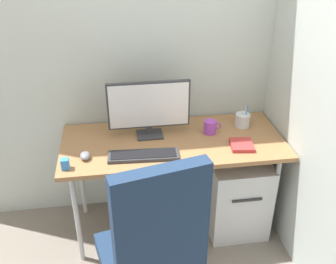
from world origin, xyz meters
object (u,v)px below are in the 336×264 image
(coffee_mug, at_px, (210,127))
(monitor, at_px, (149,107))
(office_chair, at_px, (153,252))
(desk_clamp_accessory, at_px, (65,164))
(notebook, at_px, (242,145))
(keyboard, at_px, (144,155))
(pen_holder, at_px, (242,120))
(filing_cabinet, at_px, (234,189))
(mouse, at_px, (85,156))

(coffee_mug, bearing_deg, monitor, 175.25)
(monitor, xyz_separation_m, coffee_mug, (0.40, -0.03, -0.16))
(office_chair, distance_m, coffee_mug, 0.99)
(monitor, bearing_deg, desk_clamp_accessory, -148.19)
(monitor, distance_m, notebook, 0.63)
(office_chair, height_order, coffee_mug, office_chair)
(keyboard, relative_size, pen_holder, 2.73)
(filing_cabinet, distance_m, desk_clamp_accessory, 1.21)
(desk_clamp_accessory, bearing_deg, keyboard, 7.23)
(notebook, bearing_deg, monitor, 164.51)
(pen_holder, bearing_deg, mouse, -166.23)
(notebook, xyz_separation_m, desk_clamp_accessory, (-1.07, -0.09, 0.02))
(office_chair, xyz_separation_m, keyboard, (0.02, 0.62, 0.15))
(office_chair, xyz_separation_m, desk_clamp_accessory, (-0.43, 0.57, 0.17))
(mouse, bearing_deg, notebook, -1.50)
(coffee_mug, height_order, desk_clamp_accessory, coffee_mug)
(keyboard, height_order, mouse, mouse)
(keyboard, bearing_deg, notebook, 2.67)
(desk_clamp_accessory, bearing_deg, coffee_mug, 17.39)
(desk_clamp_accessory, bearing_deg, pen_holder, 16.69)
(office_chair, relative_size, pen_holder, 7.24)
(keyboard, xyz_separation_m, mouse, (-0.34, 0.03, 0.01))
(monitor, relative_size, desk_clamp_accessory, 8.05)
(mouse, xyz_separation_m, pen_holder, (1.04, 0.26, 0.03))
(notebook, bearing_deg, keyboard, -169.96)
(filing_cabinet, bearing_deg, coffee_mug, 158.91)
(filing_cabinet, distance_m, keyboard, 0.80)
(office_chair, bearing_deg, coffee_mug, 60.76)
(office_chair, relative_size, monitor, 2.17)
(coffee_mug, distance_m, desk_clamp_accessory, 0.96)
(filing_cabinet, xyz_separation_m, pen_holder, (0.06, 0.13, 0.48))
(office_chair, bearing_deg, mouse, 116.56)
(filing_cabinet, relative_size, mouse, 6.59)
(mouse, height_order, coffee_mug, coffee_mug)
(monitor, relative_size, notebook, 3.44)
(coffee_mug, bearing_deg, filing_cabinet, -21.09)
(keyboard, distance_m, desk_clamp_accessory, 0.45)
(filing_cabinet, xyz_separation_m, notebook, (-0.03, -0.13, 0.45))
(notebook, bearing_deg, filing_cabinet, 85.83)
(pen_holder, distance_m, desk_clamp_accessory, 1.20)
(monitor, bearing_deg, keyboard, -103.72)
(monitor, relative_size, keyboard, 1.23)
(notebook, distance_m, coffee_mug, 0.25)
(office_chair, height_order, desk_clamp_accessory, office_chair)
(mouse, height_order, notebook, mouse)
(office_chair, distance_m, pen_holder, 1.17)
(monitor, height_order, desk_clamp_accessory, monitor)
(monitor, xyz_separation_m, mouse, (-0.41, -0.23, -0.18))
(monitor, xyz_separation_m, keyboard, (-0.06, -0.26, -0.19))
(office_chair, relative_size, keyboard, 2.66)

